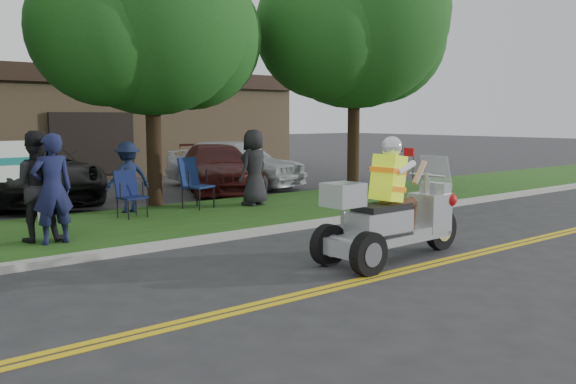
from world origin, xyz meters
TOP-DOWN VIEW (x-y plane):
  - ground at (0.00, 0.00)m, footprint 120.00×120.00m
  - centerline_near at (0.00, -0.58)m, footprint 60.00×0.10m
  - centerline_far at (0.00, -0.42)m, footprint 60.00×0.10m
  - curb at (0.00, 3.05)m, footprint 60.00×0.25m
  - grass_verge at (0.00, 5.20)m, footprint 60.00×4.00m
  - commercial_building at (2.00, 18.98)m, footprint 18.00×8.20m
  - tree_mid at (0.55, 7.23)m, footprint 5.88×4.80m
  - tree_right at (7.06, 7.03)m, footprint 6.86×5.60m
  - business_sign at (-2.90, 6.60)m, footprint 1.25×0.06m
  - trike_scooter at (0.89, 0.06)m, footprint 2.94×0.99m
  - lawn_chair_a at (-0.74, 5.95)m, footprint 0.59×0.61m
  - lawn_chair_b at (1.01, 6.27)m, footprint 0.81×0.83m
  - spectator_adult_left at (-2.89, 4.14)m, footprint 0.68×0.45m
  - spectator_adult_mid at (-3.05, 4.53)m, footprint 1.11×0.99m
  - spectator_chair_a at (-0.46, 6.58)m, footprint 1.02×0.59m
  - spectator_chair_b at (2.39, 5.75)m, footprint 1.03×0.83m
  - parked_car_mid at (-1.47, 10.32)m, footprint 2.91×5.80m
  - parked_car_right at (3.68, 9.44)m, footprint 3.59×5.20m
  - parked_car_far_right at (4.62, 9.88)m, footprint 3.26×5.02m

SIDE VIEW (x-z plane):
  - ground at x=0.00m, z-range 0.00..0.00m
  - centerline_near at x=0.00m, z-range 0.00..0.01m
  - centerline_far at x=0.00m, z-range 0.00..0.01m
  - grass_verge at x=0.00m, z-range 0.01..0.11m
  - curb at x=0.00m, z-range 0.00..0.12m
  - lawn_chair_a at x=-0.74m, z-range 0.17..1.16m
  - trike_scooter at x=0.89m, z-range -0.29..1.64m
  - parked_car_right at x=3.68m, z-range 0.00..1.40m
  - lawn_chair_b at x=1.01m, z-range 0.18..1.36m
  - parked_car_mid at x=-1.47m, z-range 0.00..1.58m
  - parked_car_far_right at x=4.62m, z-range 0.00..1.59m
  - spectator_chair_a at x=-0.46m, z-range 0.10..1.68m
  - spectator_chair_b at x=2.39m, z-range 0.10..1.93m
  - spectator_adult_left at x=-2.89m, z-range 0.10..1.95m
  - spectator_adult_mid at x=-3.05m, z-range 0.10..1.99m
  - business_sign at x=-2.90m, z-range 0.38..2.13m
  - commercial_building at x=2.00m, z-range 0.01..4.01m
  - tree_mid at x=0.55m, z-range 0.91..7.96m
  - tree_right at x=7.06m, z-range 0.99..9.06m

